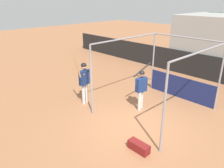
% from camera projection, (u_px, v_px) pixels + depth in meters
% --- Properties ---
extents(ground_plane, '(60.00, 60.00, 0.00)m').
position_uv_depth(ground_plane, '(133.00, 125.00, 8.05)').
color(ground_plane, '#9E6642').
extents(outfield_wall, '(24.00, 0.12, 1.40)m').
position_uv_depth(outfield_wall, '(213.00, 69.00, 12.13)').
color(outfield_wall, black).
rests_on(outfield_wall, ground).
extents(batting_cage, '(3.35, 4.02, 2.84)m').
position_uv_depth(batting_cage, '(172.00, 76.00, 9.30)').
color(batting_cage, gray).
rests_on(batting_cage, ground).
extents(player_batter, '(0.59, 0.98, 1.90)m').
position_uv_depth(player_batter, '(141.00, 86.00, 8.88)').
color(player_batter, silver).
rests_on(player_batter, ground).
extents(player_waiting, '(0.58, 0.76, 2.17)m').
position_uv_depth(player_waiting, '(84.00, 79.00, 9.36)').
color(player_waiting, silver).
rests_on(player_waiting, ground).
extents(equipment_bag, '(0.70, 0.28, 0.28)m').
position_uv_depth(equipment_bag, '(139.00, 147.00, 6.67)').
color(equipment_bag, maroon).
rests_on(equipment_bag, ground).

